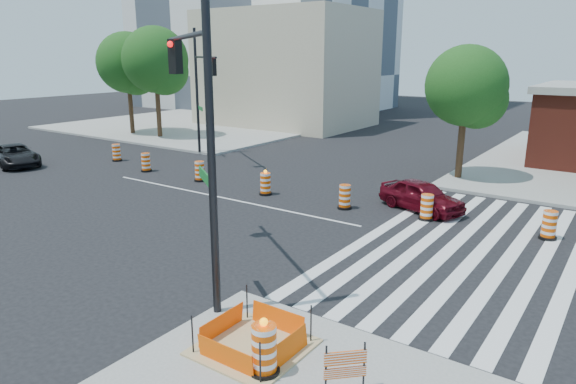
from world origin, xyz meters
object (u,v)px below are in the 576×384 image
at_px(red_coupe, 422,196).
at_px(dark_suv, 15,155).
at_px(signal_pole_se, 196,98).
at_px(signal_pole_nw, 201,81).

bearing_deg(red_coupe, dark_suv, 121.24).
xyz_separation_m(dark_suv, signal_pole_se, (20.32, -5.49, 4.60)).
relative_size(signal_pole_se, signal_pole_nw, 1.11).
bearing_deg(signal_pole_nw, signal_pole_se, -11.51).
height_order(dark_suv, signal_pole_se, signal_pole_se).
height_order(red_coupe, signal_pole_se, signal_pole_se).
height_order(red_coupe, dark_suv, red_coupe).
bearing_deg(dark_suv, signal_pole_nw, -28.52).
distance_m(signal_pole_se, signal_pole_nw, 18.39).
bearing_deg(signal_pole_se, signal_pole_nw, -10.31).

